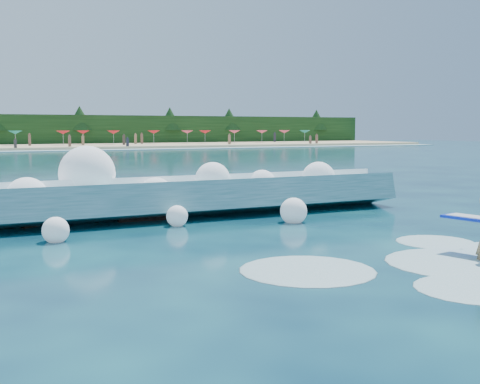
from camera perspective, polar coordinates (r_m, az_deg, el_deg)
The scene contains 5 objects.
ground at distance 13.62m, azimuth -1.85°, elevation -6.13°, with size 200.00×200.00×0.00m, color #071D38.
breaking_wave at distance 19.43m, azimuth -10.24°, elevation -0.84°, with size 18.92×2.91×1.63m.
rock_cluster at distance 20.15m, azimuth -11.09°, elevation -1.07°, with size 8.23×3.10×1.29m.
wave_spray at distance 19.16m, azimuth -12.07°, elevation 0.57°, with size 15.11×4.94×2.40m.
surf_foam at distance 13.56m, azimuth 17.57°, elevation -6.47°, with size 8.91×5.72×0.16m.
Camera 1 is at (-5.62, -12.07, 2.88)m, focal length 45.00 mm.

